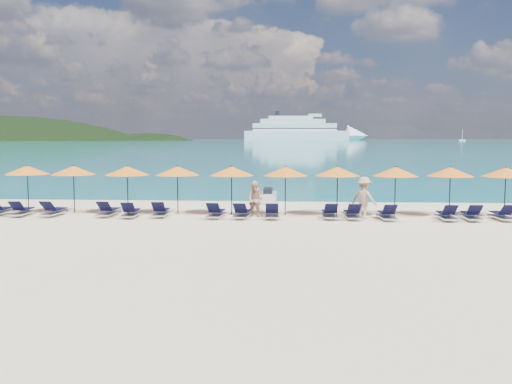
{
  "coord_description": "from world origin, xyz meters",
  "views": [
    {
      "loc": [
        1.75,
        -21.64,
        3.58
      ],
      "look_at": [
        0.0,
        3.0,
        1.2
      ],
      "focal_mm": 40.0,
      "sensor_mm": 36.0,
      "label": 1
    }
  ],
  "objects": [
    {
      "name": "ground",
      "position": [
        0.0,
        0.0,
        0.0
      ],
      "size": [
        1400.0,
        1400.0,
        0.0
      ],
      "primitive_type": "plane",
      "color": "beige"
    },
    {
      "name": "sea",
      "position": [
        0.0,
        660.0,
        0.01
      ],
      "size": [
        1600.0,
        1300.0,
        0.01
      ],
      "primitive_type": "cube",
      "color": "#1FA9B2",
      "rests_on": "ground"
    },
    {
      "name": "headland_main",
      "position": [
        -300.0,
        540.0,
        -38.0
      ],
      "size": [
        374.0,
        242.0,
        126.5
      ],
      "color": "black",
      "rests_on": "ground"
    },
    {
      "name": "headland_small",
      "position": [
        -150.0,
        560.0,
        -35.0
      ],
      "size": [
        162.0,
        126.0,
        85.5
      ],
      "color": "black",
      "rests_on": "ground"
    },
    {
      "name": "cruise_ship",
      "position": [
        13.21,
        611.72,
        9.93
      ],
      "size": [
        138.66,
        37.97,
        38.15
      ],
      "rotation": [
        0.0,
        0.0,
        0.12
      ],
      "color": "silver",
      "rests_on": "ground"
    },
    {
      "name": "sailboat_near",
      "position": [
        148.54,
        497.62,
        1.06
      ],
      "size": [
        5.62,
        1.87,
        10.3
      ],
      "color": "silver",
      "rests_on": "ground"
    },
    {
      "name": "jetski",
      "position": [
        0.21,
        9.42,
        0.32
      ],
      "size": [
        0.86,
        2.22,
        0.79
      ],
      "rotation": [
        0.0,
        0.0,
        -0.02
      ],
      "color": "silver",
      "rests_on": "ground"
    },
    {
      "name": "beachgoer_a",
      "position": [
        -0.12,
        4.17,
        0.8
      ],
      "size": [
        0.59,
        0.4,
        1.6
      ],
      "primitive_type": "imported",
      "rotation": [
        0.0,
        0.0,
        -0.02
      ],
      "color": "tan",
      "rests_on": "ground"
    },
    {
      "name": "beachgoer_b",
      "position": [
        -0.08,
        3.7,
        0.77
      ],
      "size": [
        0.85,
        0.64,
        1.54
      ],
      "primitive_type": "imported",
      "rotation": [
        0.0,
        0.0,
        -0.3
      ],
      "color": "tan",
      "rests_on": "ground"
    },
    {
      "name": "beachgoer_c",
      "position": [
        4.72,
        3.49,
        0.93
      ],
      "size": [
        1.3,
        1.13,
        1.85
      ],
      "primitive_type": "imported",
      "rotation": [
        0.0,
        0.0,
        2.54
      ],
      "color": "tan",
      "rests_on": "ground"
    },
    {
      "name": "umbrella_2",
      "position": [
        -11.09,
        4.7,
        2.02
      ],
      "size": [
        2.1,
        2.1,
        2.28
      ],
      "color": "black",
      "rests_on": "ground"
    },
    {
      "name": "umbrella_3",
      "position": [
        -8.78,
        4.59,
        2.02
      ],
      "size": [
        2.1,
        2.1,
        2.28
      ],
      "color": "black",
      "rests_on": "ground"
    },
    {
      "name": "umbrella_4",
      "position": [
        -6.14,
        4.44,
        2.02
      ],
      "size": [
        2.1,
        2.1,
        2.28
      ],
      "color": "black",
      "rests_on": "ground"
    },
    {
      "name": "umbrella_5",
      "position": [
        -3.78,
        4.54,
        2.02
      ],
      "size": [
        2.1,
        2.1,
        2.28
      ],
      "color": "black",
      "rests_on": "ground"
    },
    {
      "name": "umbrella_6",
      "position": [
        -1.24,
        4.49,
        2.02
      ],
      "size": [
        2.1,
        2.1,
        2.28
      ],
      "color": "black",
      "rests_on": "ground"
    },
    {
      "name": "umbrella_7",
      "position": [
        1.25,
        4.5,
        2.02
      ],
      "size": [
        2.1,
        2.1,
        2.28
      ],
      "color": "black",
      "rests_on": "ground"
    },
    {
      "name": "umbrella_8",
      "position": [
        3.63,
        4.65,
        2.02
      ],
      "size": [
        2.1,
        2.1,
        2.28
      ],
      "color": "black",
      "rests_on": "ground"
    },
    {
      "name": "umbrella_9",
      "position": [
        6.25,
        4.61,
        2.02
      ],
      "size": [
        2.1,
        2.1,
        2.28
      ],
      "color": "black",
      "rests_on": "ground"
    },
    {
      "name": "umbrella_10",
      "position": [
        8.72,
        4.69,
        2.02
      ],
      "size": [
        2.1,
        2.1,
        2.28
      ],
      "color": "black",
      "rests_on": "ground"
    },
    {
      "name": "umbrella_11",
      "position": [
        11.13,
        4.59,
        2.02
      ],
      "size": [
        2.1,
        2.1,
        2.28
      ],
      "color": "black",
      "rests_on": "ground"
    },
    {
      "name": "lounger_3",
      "position": [
        -11.82,
        3.38,
        0.24
      ],
      "size": [
        0.67,
        1.72,
        0.66
      ],
      "rotation": [
        0.0,
        0.0,
        0.03
      ],
      "color": "silver",
      "rests_on": "ground"
    },
    {
      "name": "lounger_4",
      "position": [
        -10.72,
        3.27,
        0.24
      ],
      "size": [
        0.69,
        1.72,
        0.66
      ],
      "rotation": [
        0.0,
        0.0,
        0.04
      ],
      "color": "silver",
      "rests_on": "ground"
    },
    {
      "name": "lounger_5",
      "position": [
        -9.27,
        3.35,
        0.24
      ],
      "size": [
        0.73,
        1.74,
        0.66
      ],
      "rotation": [
        0.0,
        0.0,
        -0.07
      ],
      "color": "silver",
      "rests_on": "ground"
    },
    {
      "name": "lounger_6",
      "position": [
        -6.74,
        3.45,
        0.24
      ],
      "size": [
        0.69,
        1.72,
        0.66
      ],
      "rotation": [
        0.0,
        0.0,
        -0.04
      ],
      "color": "silver",
      "rests_on": "ground"
    },
    {
      "name": "lounger_7",
      "position": [
        -5.64,
        3.17,
        0.24
      ],
      "size": [
        0.73,
        1.74,
        0.66
      ],
      "rotation": [
        0.0,
        0.0,
        0.07
      ],
      "color": "silver",
      "rests_on": "ground"
    },
    {
      "name": "lounger_8",
      "position": [
        -4.34,
        3.46,
        0.24
      ],
      "size": [
        0.7,
        1.73,
        0.66
      ],
      "rotation": [
        0.0,
        0.0,
        0.05
      ],
      "color": "silver",
      "rests_on": "ground"
    },
    {
      "name": "lounger_9",
      "position": [
        -1.81,
        3.26,
        0.24
      ],
      "size": [
        0.73,
        1.74,
        0.66
      ],
      "rotation": [
        0.0,
        0.0,
        -0.07
      ],
      "color": "silver",
      "rests_on": "ground"
    },
    {
      "name": "lounger_10",
      "position": [
        -0.63,
        3.23,
        0.24
      ],
      "size": [
        0.76,
        1.75,
        0.66
      ],
      "rotation": [
        0.0,
        0.0,
        -0.08
      ],
      "color": "silver",
      "rests_on": "ground"
    },
    {
      "name": "lounger_11",
      "position": [
        0.69,
        3.25,
        0.24
      ],
      "size": [
        0.69,
        1.73,
        0.66
      ],
      "rotation": [
        0.0,
        0.0,
        0.04
      ],
      "color": "silver",
      "rests_on": "ground"
    },
    {
      "name": "lounger_12",
      "position": [
        3.22,
        3.38,
        0.24
      ],
      "size": [
        0.72,
        1.73,
        0.66
      ],
      "rotation": [
        0.0,
        0.0,
        0.06
      ],
      "color": "silver",
      "rests_on": "ground"
    },
    {
      "name": "lounger_13",
      "position": [
        4.21,
        3.33,
        0.24
      ],
      "size": [
        0.71,
        1.73,
        0.66
      ],
      "rotation": [
        0.0,
        0.0,
        0.05
      ],
      "color": "silver",
      "rests_on": "ground"
    },
    {
      "name": "lounger_14",
      "position": [
        5.69,
        3.19,
        0.24
      ],
      "size": [
        0.72,
        1.73,
        0.66
      ],
      "rotation": [
        0.0,
        0.0,
        0.06
      ],
      "color": "silver",
      "rests_on": "ground"
    },
    {
      "name": "lounger_15",
      "position": [
        8.23,
        3.24,
        0.24
      ],
      "size": [
        0.63,
        1.7,
        0.66
      ],
      "rotation": [
        0.0,
        0.0,
        0.01
      ],
      "color": "silver",
      "rests_on": "ground"
    },
    {
      "name": "lounger_16",
      "position": [
        9.28,
        3.3,
        0.24
      ],
      "size": [
        0.67,
        1.72,
        0.66
      ],
      "rotation": [
        0.0,
        0.0,
        -0.03
      ],
      "color": "silver",
      "rests_on": "ground"
    },
    {
      "name": "lounger_17",
      "position": [
        10.64,
        3.43,
        0.24
      ],
      "size": [
        0.74,
        1.74,
        0.66
      ],
      "rotation": [
        0.0,
        0.0,
        0.07
      ],
      "color": "silver",
      "rests_on": "ground"
    }
  ]
}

